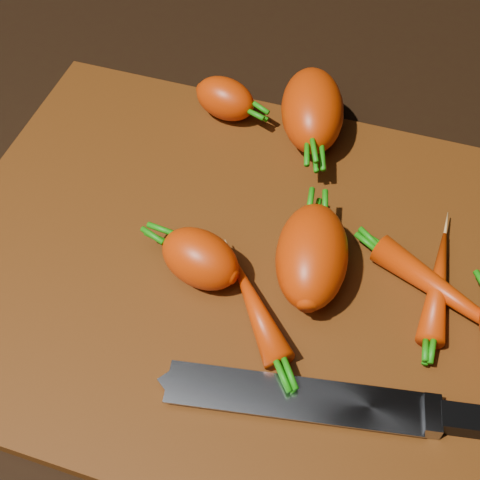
% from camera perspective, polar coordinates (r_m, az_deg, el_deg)
% --- Properties ---
extents(ground, '(2.00, 2.00, 0.01)m').
position_cam_1_polar(ground, '(0.57, -0.31, -2.88)').
color(ground, black).
extents(cutting_board, '(0.50, 0.40, 0.01)m').
position_cam_1_polar(cutting_board, '(0.57, -0.31, -2.24)').
color(cutting_board, '#562B0D').
rests_on(cutting_board, ground).
extents(carrot_0, '(0.08, 0.06, 0.05)m').
position_cam_1_polar(carrot_0, '(0.53, -3.42, -1.60)').
color(carrot_0, '#BF2E00').
rests_on(carrot_0, cutting_board).
extents(carrot_1, '(0.08, 0.11, 0.06)m').
position_cam_1_polar(carrot_1, '(0.65, 6.19, 10.98)').
color(carrot_1, '#BF2E00').
rests_on(carrot_1, cutting_board).
extents(carrot_2, '(0.07, 0.11, 0.06)m').
position_cam_1_polar(carrot_2, '(0.53, 6.15, -1.34)').
color(carrot_2, '#BF2E00').
rests_on(carrot_2, cutting_board).
extents(carrot_3, '(0.07, 0.05, 0.04)m').
position_cam_1_polar(carrot_3, '(0.67, -1.28, 11.97)').
color(carrot_3, '#BF2E00').
rests_on(carrot_3, cutting_board).
extents(carrot_5, '(0.02, 0.11, 0.02)m').
position_cam_1_polar(carrot_5, '(0.56, 16.52, -3.68)').
color(carrot_5, '#BF2E00').
rests_on(carrot_5, cutting_board).
extents(carrot_6, '(0.14, 0.09, 0.03)m').
position_cam_1_polar(carrot_6, '(0.55, 17.70, -4.75)').
color(carrot_6, '#BF2E00').
rests_on(carrot_6, cutting_board).
extents(carrot_7, '(0.08, 0.09, 0.02)m').
position_cam_1_polar(carrot_7, '(0.52, 1.39, -5.92)').
color(carrot_7, '#BF2E00').
rests_on(carrot_7, cutting_board).
extents(knife, '(0.30, 0.08, 0.02)m').
position_cam_1_polar(knife, '(0.49, 6.75, -13.48)').
color(knife, gray).
rests_on(knife, cutting_board).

